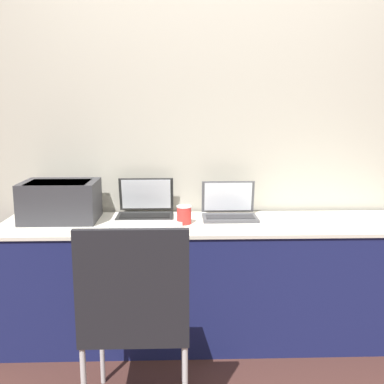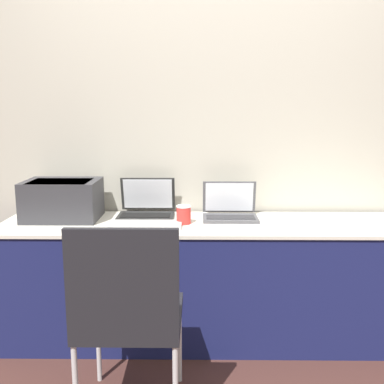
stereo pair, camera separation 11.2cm
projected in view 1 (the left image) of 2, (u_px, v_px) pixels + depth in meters
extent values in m
plane|color=#472823|center=(216.00, 359.00, 2.53)|extent=(14.00, 14.00, 0.00)
cube|color=#B7B2A3|center=(209.00, 123.00, 2.91)|extent=(8.00, 0.05, 2.60)
cube|color=#191E51|center=(212.00, 282.00, 2.74)|extent=(2.50, 0.56, 0.71)
cube|color=silver|center=(213.00, 224.00, 2.68)|extent=(2.52, 0.58, 0.02)
cube|color=#333338|center=(61.00, 201.00, 2.71)|extent=(0.44, 0.33, 0.24)
cube|color=black|center=(58.00, 186.00, 2.66)|extent=(0.35, 0.25, 0.04)
cube|color=black|center=(145.00, 217.00, 2.78)|extent=(0.35, 0.22, 0.02)
cube|color=black|center=(145.00, 216.00, 2.76)|extent=(0.31, 0.12, 0.00)
cube|color=black|center=(146.00, 194.00, 2.89)|extent=(0.35, 0.06, 0.22)
cube|color=silver|center=(146.00, 194.00, 2.89)|extent=(0.31, 0.05, 0.19)
cube|color=#4C4C51|center=(230.00, 218.00, 2.75)|extent=(0.33, 0.20, 0.02)
cube|color=#2D2D30|center=(230.00, 217.00, 2.73)|extent=(0.29, 0.11, 0.00)
cube|color=#4C4C51|center=(228.00, 197.00, 2.85)|extent=(0.33, 0.04, 0.20)
cube|color=silver|center=(228.00, 197.00, 2.84)|extent=(0.30, 0.03, 0.18)
cube|color=silver|center=(147.00, 225.00, 2.57)|extent=(0.41, 0.17, 0.02)
cylinder|color=red|center=(184.00, 215.00, 2.64)|extent=(0.08, 0.08, 0.10)
cylinder|color=white|center=(184.00, 206.00, 2.63)|extent=(0.09, 0.09, 0.01)
cube|color=black|center=(138.00, 318.00, 2.03)|extent=(0.45, 0.47, 0.04)
cube|color=black|center=(132.00, 285.00, 1.77)|extent=(0.45, 0.03, 0.46)
cylinder|color=silver|center=(102.00, 343.00, 2.28)|extent=(0.02, 0.02, 0.44)
cylinder|color=silver|center=(184.00, 342.00, 2.29)|extent=(0.02, 0.02, 0.44)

